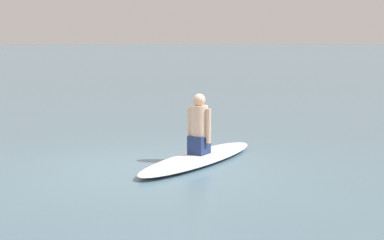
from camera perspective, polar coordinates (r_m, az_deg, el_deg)
ground_plane at (r=9.33m, az=-3.78°, el=-4.67°), size 400.00×400.00×0.00m
surfboard at (r=9.78m, az=0.69°, el=-3.65°), size 2.87×2.88×0.14m
person_paddler at (r=9.69m, az=0.69°, el=-0.65°), size 0.42×0.42×0.99m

